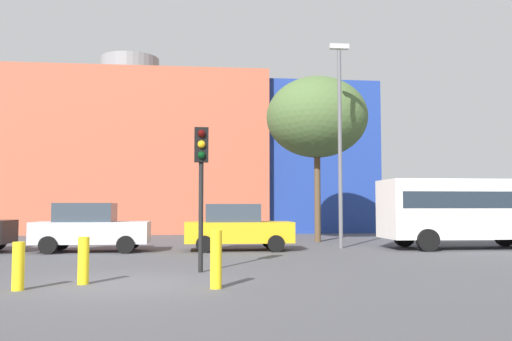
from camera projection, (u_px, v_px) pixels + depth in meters
The scene contains 11 objects.
ground_plane at pixel (125, 284), 11.86m from camera, with size 200.00×200.00×0.00m, color #47474C.
building_backdrop at pixel (129, 159), 37.78m from camera, with size 32.37×12.18×12.01m.
parked_car_2 at pixel (90, 227), 20.16m from camera, with size 4.15×2.04×1.80m.
parked_car_3 at pixel (237, 227), 20.74m from camera, with size 4.07×2.00×1.76m.
white_bus at pixel (468, 208), 21.67m from camera, with size 6.80×2.62×2.72m.
traffic_light_island at pixel (201, 165), 14.07m from camera, with size 0.36×0.36×3.72m.
bare_tree_0 at pixel (317, 118), 26.08m from camera, with size 4.83×4.83×7.86m.
bollard_yellow_0 at pixel (216, 259), 11.20m from camera, with size 0.24×0.24×1.19m, color yellow.
bollard_yellow_1 at pixel (83, 261), 11.80m from camera, with size 0.24×0.24×1.02m, color yellow.
bollard_yellow_2 at pixel (18, 266), 10.95m from camera, with size 0.24×0.24×0.97m, color yellow.
street_lamp at pixel (340, 132), 22.09m from camera, with size 0.80×0.24×8.31m.
Camera 1 is at (1.55, -12.23, 1.70)m, focal length 38.26 mm.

